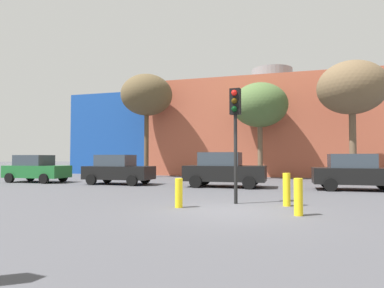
% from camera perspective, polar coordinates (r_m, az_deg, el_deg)
% --- Properties ---
extents(ground_plane, '(200.00, 200.00, 0.00)m').
position_cam_1_polar(ground_plane, '(10.08, 6.69, -11.35)').
color(ground_plane, '#47474C').
extents(building_backdrop, '(38.25, 13.18, 10.40)m').
position_cam_1_polar(building_backdrop, '(33.98, 13.67, 2.01)').
color(building_backdrop, '#B2563D').
rests_on(building_backdrop, ground_plane).
extents(parked_car_0, '(4.00, 1.96, 1.73)m').
position_cam_1_polar(parked_car_0, '(23.45, -25.23, -3.87)').
color(parked_car_0, '#1E662D').
rests_on(parked_car_0, ground_plane).
extents(parked_car_1, '(4.01, 1.97, 1.74)m').
position_cam_1_polar(parked_car_1, '(20.08, -12.61, -4.33)').
color(parked_car_1, black).
rests_on(parked_car_1, ground_plane).
extents(parked_car_2, '(4.29, 2.10, 1.86)m').
position_cam_1_polar(parked_car_2, '(17.91, 5.48, -4.43)').
color(parked_car_2, black).
rests_on(parked_car_2, ground_plane).
extents(parked_car_3, '(4.05, 1.99, 1.75)m').
position_cam_1_polar(parked_car_3, '(17.88, 26.32, -4.37)').
color(parked_car_3, black).
rests_on(parked_car_3, ground_plane).
extents(traffic_light_island, '(0.38, 0.38, 3.97)m').
position_cam_1_polar(traffic_light_island, '(11.57, 7.45, 4.33)').
color(traffic_light_island, black).
rests_on(traffic_light_island, ground_plane).
extents(bare_tree_0, '(4.33, 4.33, 7.86)m').
position_cam_1_polar(bare_tree_0, '(24.18, 25.79, 8.61)').
color(bare_tree_0, brown).
rests_on(bare_tree_0, ground_plane).
extents(bare_tree_1, '(4.21, 4.21, 7.25)m').
position_cam_1_polar(bare_tree_1, '(25.83, 11.59, 6.52)').
color(bare_tree_1, brown).
rests_on(bare_tree_1, ground_plane).
extents(bare_tree_2, '(4.23, 4.23, 8.43)m').
position_cam_1_polar(bare_tree_2, '(27.82, -7.81, 8.26)').
color(bare_tree_2, brown).
rests_on(bare_tree_2, ground_plane).
extents(bollard_yellow_0, '(0.24, 0.24, 1.02)m').
position_cam_1_polar(bollard_yellow_0, '(9.59, 17.83, -8.65)').
color(bollard_yellow_0, yellow).
rests_on(bollard_yellow_0, ground_plane).
extents(bollard_yellow_1, '(0.24, 0.24, 0.92)m').
position_cam_1_polar(bollard_yellow_1, '(10.60, -2.28, -8.41)').
color(bollard_yellow_1, yellow).
rests_on(bollard_yellow_1, ground_plane).
extents(bollard_yellow_2, '(0.24, 0.24, 1.07)m').
position_cam_1_polar(bollard_yellow_2, '(11.33, 15.97, -7.54)').
color(bollard_yellow_2, yellow).
rests_on(bollard_yellow_2, ground_plane).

